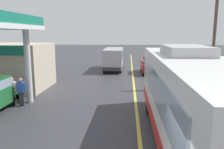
{
  "coord_description": "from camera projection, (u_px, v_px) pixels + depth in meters",
  "views": [
    {
      "loc": [
        -0.49,
        -3.97,
        4.16
      ],
      "look_at": [
        -1.5,
        10.0,
        1.6
      ],
      "focal_mm": 36.19,
      "sensor_mm": 36.0,
      "label": 1
    }
  ],
  "objects": [
    {
      "name": "ground",
      "position": [
        133.0,
        73.0,
        24.23
      ],
      "size": [
        120.0,
        120.0,
        0.0
      ],
      "primitive_type": "plane",
      "color": "#38383D"
    },
    {
      "name": "lane_divider_stripe",
      "position": [
        134.0,
        83.0,
        19.33
      ],
      "size": [
        0.16,
        50.0,
        0.01
      ],
      "primitive_type": "cube",
      "color": "#D8CC4C",
      "rests_on": "ground"
    },
    {
      "name": "coach_bus_main",
      "position": [
        190.0,
        102.0,
        8.18
      ],
      "size": [
        2.6,
        11.04,
        3.69
      ],
      "color": "white",
      "rests_on": "ground"
    },
    {
      "name": "minibus_opposing_lane",
      "position": [
        114.0,
        57.0,
        25.87
      ],
      "size": [
        2.04,
        6.13,
        2.44
      ],
      "color": "#A5A5AD",
      "rests_on": "ground"
    },
    {
      "name": "pedestrian_near_pump",
      "position": [
        21.0,
        90.0,
        12.97
      ],
      "size": [
        0.55,
        0.22,
        1.66
      ],
      "color": "#33333F",
      "rests_on": "ground"
    },
    {
      "name": "pedestrian_by_shop",
      "position": [
        12.0,
        90.0,
        13.09
      ],
      "size": [
        0.55,
        0.22,
        1.66
      ],
      "color": "#33333F",
      "rests_on": "ground"
    },
    {
      "name": "car_trailing_behind_bus",
      "position": [
        150.0,
        64.0,
        23.88
      ],
      "size": [
        1.7,
        4.2,
        1.82
      ],
      "color": "maroon",
      "rests_on": "ground"
    },
    {
      "name": "utility_pole_roadside",
      "position": [
        215.0,
        31.0,
        17.36
      ],
      "size": [
        1.8,
        0.24,
        8.28
      ],
      "color": "brown",
      "rests_on": "ground"
    }
  ]
}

